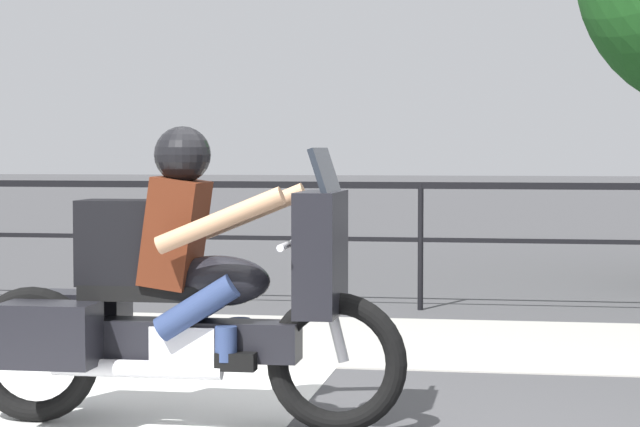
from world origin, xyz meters
name	(u,v)px	position (x,y,z in m)	size (l,w,h in m)	color
sidewalk_band	(400,341)	(0.00, 3.40, 0.01)	(44.00, 2.40, 0.01)	#A8A59E
fence_railing	(421,209)	(0.00, 5.25, 0.90)	(36.00, 0.05, 1.14)	black
motorcycle	(180,294)	(-0.84, 0.38, 0.69)	(2.32, 0.76, 1.55)	black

